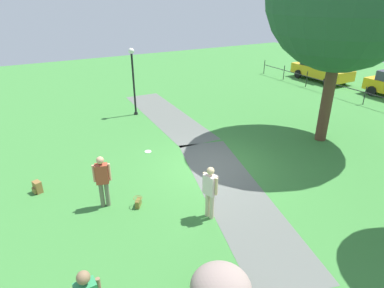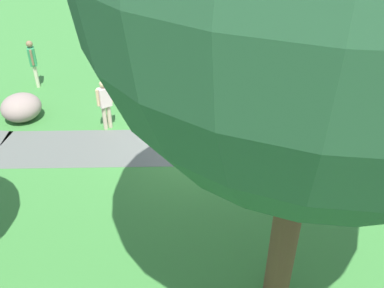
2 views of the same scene
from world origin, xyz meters
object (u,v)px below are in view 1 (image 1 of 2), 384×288
(spare_backpack_on_lawn, at_px, (37,187))
(parked_sedan_red, at_px, (321,69))
(woman_with_handbag, at_px, (102,178))
(lamp_post, at_px, (133,75))
(lawn_boulder, at_px, (221,288))
(frisbee_on_grass, at_px, (148,152))
(handbag_on_grass, at_px, (138,202))
(man_near_boulder, at_px, (210,189))

(spare_backpack_on_lawn, height_order, parked_sedan_red, parked_sedan_red)
(woman_with_handbag, xyz_separation_m, spare_backpack_on_lawn, (-1.76, -1.74, -0.77))
(lamp_post, distance_m, parked_sedan_red, 14.37)
(lamp_post, relative_size, lawn_boulder, 1.94)
(lawn_boulder, bearing_deg, woman_with_handbag, -165.49)
(lawn_boulder, distance_m, parked_sedan_red, 20.87)
(frisbee_on_grass, relative_size, parked_sedan_red, 0.06)
(handbag_on_grass, height_order, spare_backpack_on_lawn, spare_backpack_on_lawn)
(lamp_post, xyz_separation_m, handbag_on_grass, (7.85, -2.72, -1.98))
(lamp_post, height_order, spare_backpack_on_lawn, lamp_post)
(spare_backpack_on_lawn, relative_size, frisbee_on_grass, 1.48)
(lamp_post, distance_m, woman_with_handbag, 8.25)
(lamp_post, distance_m, spare_backpack_on_lawn, 7.95)
(woman_with_handbag, height_order, handbag_on_grass, woman_with_handbag)
(lamp_post, height_order, lawn_boulder, lamp_post)
(lawn_boulder, height_order, spare_backpack_on_lawn, lawn_boulder)
(lamp_post, relative_size, handbag_on_grass, 9.06)
(frisbee_on_grass, bearing_deg, woman_with_handbag, -41.20)
(lawn_boulder, bearing_deg, frisbee_on_grass, 169.98)
(man_near_boulder, height_order, parked_sedan_red, man_near_boulder)
(man_near_boulder, bearing_deg, spare_backpack_on_lawn, -131.40)
(woman_with_handbag, distance_m, man_near_boulder, 3.18)
(woman_with_handbag, distance_m, frisbee_on_grass, 3.91)
(parked_sedan_red, bearing_deg, handbag_on_grass, -63.59)
(spare_backpack_on_lawn, xyz_separation_m, frisbee_on_grass, (-1.09, 4.24, -0.18))
(woman_with_handbag, distance_m, handbag_on_grass, 1.30)
(lawn_boulder, bearing_deg, spare_backpack_on_lawn, -155.21)
(lawn_boulder, height_order, handbag_on_grass, lawn_boulder)
(man_near_boulder, relative_size, spare_backpack_on_lawn, 4.08)
(lamp_post, relative_size, woman_with_handbag, 2.05)
(frisbee_on_grass, bearing_deg, lawn_boulder, -10.02)
(handbag_on_grass, bearing_deg, frisbee_on_grass, 154.07)
(lawn_boulder, xyz_separation_m, man_near_boulder, (-2.60, 1.31, 0.50))
(spare_backpack_on_lawn, bearing_deg, handbag_on_grass, 48.86)
(lamp_post, height_order, handbag_on_grass, lamp_post)
(woman_with_handbag, relative_size, man_near_boulder, 1.02)
(woman_with_handbag, relative_size, spare_backpack_on_lawn, 4.18)
(frisbee_on_grass, bearing_deg, man_near_boulder, -0.01)
(lawn_boulder, distance_m, man_near_boulder, 2.96)
(lawn_boulder, bearing_deg, handbag_on_grass, -175.46)
(handbag_on_grass, bearing_deg, spare_backpack_on_lawn, -131.14)
(lawn_boulder, height_order, man_near_boulder, man_near_boulder)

